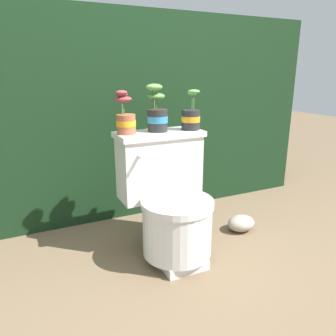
% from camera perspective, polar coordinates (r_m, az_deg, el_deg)
% --- Properties ---
extents(ground_plane, '(12.00, 12.00, 0.00)m').
position_cam_1_polar(ground_plane, '(1.87, -0.98, -15.80)').
color(ground_plane, brown).
extents(hedge_backdrop, '(3.01, 0.69, 1.39)m').
position_cam_1_polar(hedge_backdrop, '(2.53, -10.44, 9.26)').
color(hedge_backdrop, black).
rests_on(hedge_backdrop, ground).
extents(toilet, '(0.48, 0.53, 0.68)m').
position_cam_1_polar(toilet, '(1.81, 0.20, -5.54)').
color(toilet, silver).
rests_on(toilet, ground).
extents(potted_plant_left, '(0.10, 0.11, 0.23)m').
position_cam_1_polar(potted_plant_left, '(1.75, -7.42, 8.51)').
color(potted_plant_left, '#9E5638').
rests_on(potted_plant_left, toilet).
extents(potted_plant_midleft, '(0.12, 0.12, 0.26)m').
position_cam_1_polar(potted_plant_midleft, '(1.81, -1.93, 9.42)').
color(potted_plant_midleft, '#262628').
rests_on(potted_plant_midleft, toilet).
extents(potted_plant_middle, '(0.11, 0.11, 0.22)m').
position_cam_1_polar(potted_plant_middle, '(1.87, 3.99, 8.81)').
color(potted_plant_middle, '#262628').
rests_on(potted_plant_middle, toilet).
extents(garden_stone, '(0.18, 0.15, 0.10)m').
position_cam_1_polar(garden_stone, '(2.21, 12.61, -9.37)').
color(garden_stone, '#9E9384').
rests_on(garden_stone, ground).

